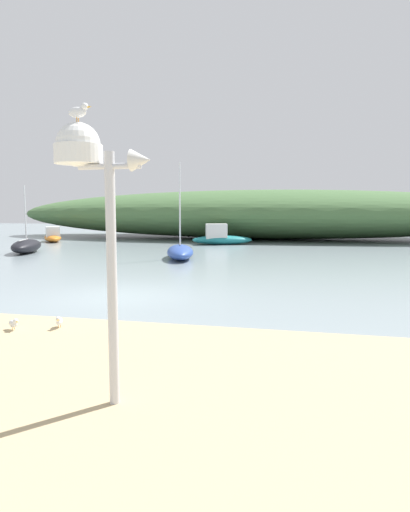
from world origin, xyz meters
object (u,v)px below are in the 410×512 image
(motorboat_mid_channel, at_px, (53,236))
(seagull_mid_strand, at_px, (59,321))
(motorboat_inner_mooring, at_px, (220,237))
(sailboat_off_point, at_px, (180,252))
(seagull_on_radar, at_px, (78,111))
(sailboat_far_left, at_px, (27,246))
(seagull_by_mast, at_px, (13,323))
(mast_structure, at_px, (88,171))

(motorboat_mid_channel, distance_m, seagull_mid_strand, 27.80)
(motorboat_inner_mooring, bearing_deg, sailboat_off_point, -91.63)
(seagull_on_radar, relative_size, motorboat_inner_mooring, 0.06)
(motorboat_mid_channel, relative_size, sailboat_off_point, 0.81)
(sailboat_far_left, relative_size, seagull_by_mast, 12.52)
(seagull_by_mast, bearing_deg, sailboat_far_left, 124.17)
(seagull_on_radar, xyz_separation_m, sailboat_off_point, (-3.68, 17.01, -3.31))
(motorboat_mid_channel, bearing_deg, seagull_by_mast, -59.59)
(sailboat_off_point, distance_m, sailboat_far_left, 9.83)
(mast_structure, relative_size, motorboat_inner_mooring, 0.73)
(mast_structure, xyz_separation_m, seagull_on_radar, (-0.10, 0.00, 0.68))
(mast_structure, height_order, seagull_by_mast, mast_structure)
(sailboat_far_left, distance_m, seagull_by_mast, 18.74)
(seagull_on_radar, bearing_deg, mast_structure, -0.21)
(motorboat_inner_mooring, relative_size, seagull_by_mast, 13.49)
(seagull_by_mast, bearing_deg, motorboat_mid_channel, 120.41)
(motorboat_inner_mooring, xyz_separation_m, seagull_by_mast, (0.47, -24.16, -0.19))
(mast_structure, height_order, seagull_on_radar, seagull_on_radar)
(sailboat_far_left, relative_size, motorboat_inner_mooring, 0.93)
(seagull_on_radar, distance_m, seagull_mid_strand, 4.93)
(mast_structure, bearing_deg, seagull_on_radar, 179.79)
(sailboat_far_left, height_order, seagull_mid_strand, sailboat_far_left)
(mast_structure, bearing_deg, motorboat_inner_mooring, 97.46)
(motorboat_mid_channel, relative_size, seagull_mid_strand, 11.14)
(motorboat_mid_channel, relative_size, sailboat_far_left, 0.94)
(sailboat_off_point, height_order, seagull_mid_strand, sailboat_off_point)
(motorboat_inner_mooring, xyz_separation_m, seagull_mid_strand, (1.26, -23.82, -0.19))
(sailboat_off_point, bearing_deg, motorboat_mid_channel, 144.55)
(mast_structure, bearing_deg, sailboat_far_left, 126.85)
(seagull_mid_strand, bearing_deg, mast_structure, -52.50)
(mast_structure, relative_size, seagull_mid_strand, 9.30)
(seagull_by_mast, bearing_deg, seagull_mid_strand, 23.77)
(seagull_on_radar, bearing_deg, motorboat_mid_channel, 122.65)
(seagull_on_radar, xyz_separation_m, motorboat_inner_mooring, (-3.41, 26.74, -3.15))
(mast_structure, xyz_separation_m, sailboat_off_point, (-3.78, 17.01, -2.62))
(seagull_on_radar, relative_size, seagull_mid_strand, 0.81)
(seagull_by_mast, distance_m, seagull_mid_strand, 0.86)
(seagull_on_radar, xyz_separation_m, motorboat_mid_channel, (-16.95, 26.45, -3.24))
(seagull_on_radar, height_order, motorboat_inner_mooring, seagull_on_radar)
(sailboat_far_left, xyz_separation_m, seagull_by_mast, (10.52, -15.50, -0.07))
(motorboat_mid_channel, xyz_separation_m, sailboat_far_left, (3.49, -8.38, -0.03))
(seagull_mid_strand, bearing_deg, seagull_by_mast, -156.23)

